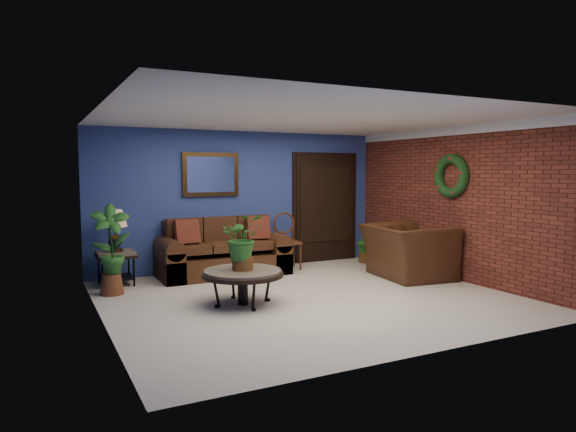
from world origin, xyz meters
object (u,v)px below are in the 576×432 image
end_table (116,259)px  armchair (408,251)px  sofa (222,256)px  side_chair (286,237)px  table_lamp (115,225)px  coffee_table (243,274)px

end_table → armchair: bearing=-19.8°
sofa → side_chair: size_ratio=2.13×
table_lamp → side_chair: 3.04m
coffee_table → table_lamp: table_lamp is taller
coffee_table → armchair: 3.14m
end_table → armchair: (4.45, -1.60, 0.04)m
end_table → table_lamp: 0.54m
end_table → side_chair: size_ratio=0.57×
sofa → table_lamp: size_ratio=3.45×
end_table → table_lamp: bearing=-45.0°
sofa → armchair: size_ratio=1.62×
coffee_table → side_chair: 2.67m
end_table → side_chair: (3.01, 0.08, 0.18)m
sofa → coffee_table: sofa is taller
end_table → table_lamp: size_ratio=0.92×
end_table → table_lamp: table_lamp is taller
side_chair → armchair: size_ratio=0.76×
end_table → armchair: 4.73m
coffee_table → side_chair: bearing=50.9°
coffee_table → end_table: (-1.33, 2.00, -0.01)m
end_table → armchair: size_ratio=0.43×
sofa → side_chair: 1.28m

